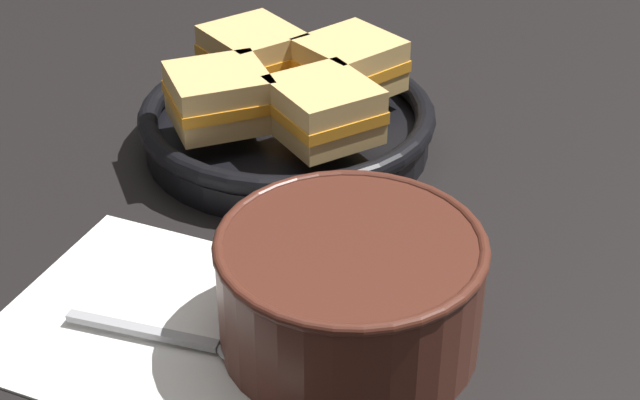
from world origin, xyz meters
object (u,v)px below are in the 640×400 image
skillet (287,126)px  soup_bowl (350,285)px  sandwich_far_left (349,65)px  sandwich_near_right (324,110)px  spoon (223,348)px  sandwich_far_right (253,54)px  sandwich_near_left (219,97)px

skillet → soup_bowl: bearing=-60.2°
soup_bowl → sandwich_far_left: sandwich_far_left is taller
soup_bowl → skillet: bearing=119.8°
skillet → sandwich_near_right: size_ratio=2.38×
spoon → sandwich_far_left: bearing=91.2°
soup_bowl → sandwich_far_right: sandwich_far_right is taller
sandwich_far_right → sandwich_near_left: bearing=-85.5°
soup_bowl → sandwich_near_right: 0.21m
skillet → sandwich_near_left: (-0.04, -0.05, 0.04)m
sandwich_near_left → sandwich_far_left: bearing=49.5°
skillet → sandwich_far_left: (0.04, 0.05, 0.04)m
spoon → sandwich_far_left: size_ratio=1.50×
skillet → sandwich_far_right: sandwich_far_right is taller
soup_bowl → sandwich_far_left: bearing=108.1°
sandwich_near_right → sandwich_far_left: (-0.01, 0.09, 0.00)m
spoon → sandwich_near_left: bearing=112.0°
soup_bowl → sandwich_far_left: size_ratio=1.63×
sandwich_near_right → sandwich_far_right: bearing=139.5°
skillet → sandwich_near_left: sandwich_near_left is taller
sandwich_far_right → skillet: bearing=-40.5°
sandwich_far_right → spoon: bearing=-71.0°
skillet → sandwich_far_right: 0.08m
soup_bowl → sandwich_far_right: (-0.18, 0.27, 0.02)m
sandwich_near_left → sandwich_far_right: bearing=94.5°
sandwich_far_right → soup_bowl: bearing=-56.4°
sandwich_near_left → sandwich_near_right: size_ratio=1.00×
sandwich_far_left → sandwich_far_right: (-0.09, -0.01, 0.00)m
skillet → sandwich_far_left: bearing=49.5°
spoon → soup_bowl: bearing=29.1°
skillet → sandwich_far_left: sandwich_far_left is taller
spoon → sandwich_near_right: (-0.01, 0.23, 0.06)m
soup_bowl → skillet: (-0.13, 0.23, -0.02)m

